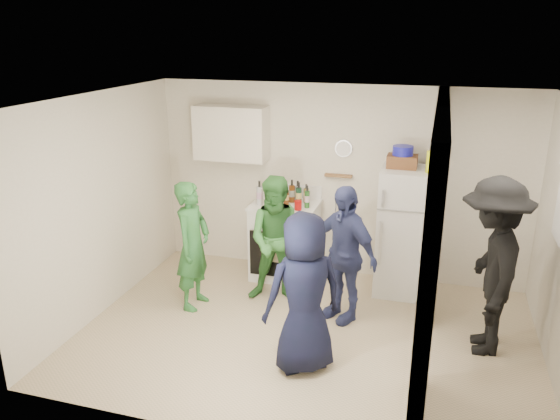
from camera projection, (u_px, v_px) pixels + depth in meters
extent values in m
plane|color=#C6AE8B|center=(306.00, 334.00, 5.90)|extent=(4.80, 4.80, 0.00)
plane|color=silver|center=(339.00, 182.00, 7.05)|extent=(4.80, 0.00, 4.80)
plane|color=silver|center=(253.00, 303.00, 3.96)|extent=(4.80, 0.00, 4.80)
plane|color=silver|center=(101.00, 205.00, 6.14)|extent=(0.00, 3.40, 3.40)
plane|color=white|center=(310.00, 101.00, 5.10)|extent=(4.80, 4.80, 0.00)
cube|color=silver|center=(434.00, 204.00, 6.18)|extent=(0.12, 1.20, 2.50)
cube|color=silver|center=(427.00, 288.00, 4.18)|extent=(0.12, 1.20, 2.50)
cube|color=silver|center=(441.00, 128.00, 4.85)|extent=(0.12, 1.00, 0.40)
cube|color=white|center=(285.00, 240.00, 7.15)|extent=(0.84, 0.70, 1.01)
cube|color=silver|center=(231.00, 133.00, 7.07)|extent=(0.95, 0.34, 0.70)
cube|color=white|center=(405.00, 232.00, 6.63)|extent=(0.65, 0.63, 1.58)
cube|color=brown|center=(402.00, 161.00, 6.43)|extent=(0.35, 0.25, 0.15)
cylinder|color=#16169C|center=(403.00, 151.00, 6.38)|extent=(0.24, 0.24, 0.11)
cylinder|color=#E5F814|center=(430.00, 162.00, 6.19)|extent=(0.09, 0.09, 0.25)
cylinder|color=white|center=(344.00, 149.00, 6.87)|extent=(0.22, 0.02, 0.22)
cube|color=olive|center=(338.00, 176.00, 6.97)|extent=(0.35, 0.08, 0.03)
cylinder|color=yellow|center=(271.00, 198.00, 6.78)|extent=(0.09, 0.09, 0.25)
cylinder|color=#AF0C0B|center=(298.00, 205.00, 6.73)|extent=(0.09, 0.09, 0.12)
imported|color=#2C6F3A|center=(193.00, 245.00, 6.29)|extent=(0.39, 0.58, 1.53)
imported|color=#367634|center=(279.00, 240.00, 6.42)|extent=(0.84, 0.70, 1.55)
imported|color=#38407A|center=(343.00, 254.00, 6.01)|extent=(0.98, 0.83, 1.57)
imported|color=black|center=(304.00, 293.00, 5.10)|extent=(0.92, 0.86, 1.58)
imported|color=black|center=(491.00, 267.00, 5.37)|extent=(0.71, 1.20, 1.82)
cylinder|color=brown|center=(269.00, 189.00, 7.14)|extent=(0.07, 0.07, 0.28)
cylinder|color=#1F501A|center=(270.00, 192.00, 6.91)|extent=(0.08, 0.08, 0.32)
cylinder|color=silver|center=(283.00, 191.00, 7.11)|extent=(0.07, 0.07, 0.24)
cylinder|color=#5D3010|center=(286.00, 195.00, 6.91)|extent=(0.07, 0.07, 0.25)
cylinder|color=#989DA8|center=(298.00, 191.00, 7.07)|extent=(0.07, 0.07, 0.26)
cylinder|color=#143823|center=(299.00, 193.00, 6.91)|extent=(0.07, 0.07, 0.29)
cylinder|color=brown|center=(306.00, 193.00, 7.00)|extent=(0.07, 0.07, 0.24)
cylinder|color=#AFB1BB|center=(259.00, 193.00, 6.90)|extent=(0.07, 0.07, 0.31)
cylinder|color=brown|center=(292.00, 191.00, 7.00)|extent=(0.08, 0.08, 0.30)
cylinder|color=#1F511B|center=(307.00, 197.00, 6.79)|extent=(0.06, 0.06, 0.29)
cylinder|color=#9D4E24|center=(268.00, 190.00, 7.03)|extent=(0.07, 0.07, 0.30)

